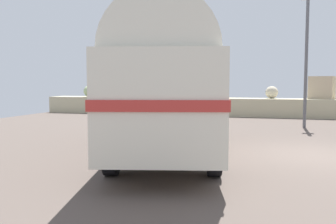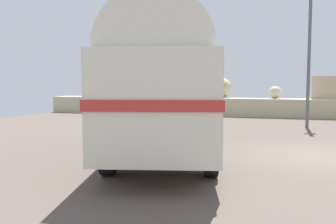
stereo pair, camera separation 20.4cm
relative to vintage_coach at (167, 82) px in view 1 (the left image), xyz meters
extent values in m
cube|color=brown|center=(4.07, 0.71, -2.04)|extent=(32.00, 26.00, 0.02)
cube|color=#B9B08F|center=(4.07, 12.51, -1.50)|extent=(31.36, 1.80, 1.10)
sphere|color=#A7BF84|center=(-8.86, 12.15, -0.57)|extent=(0.76, 0.76, 0.76)
sphere|color=tan|center=(-5.72, 12.47, -0.57)|extent=(0.76, 0.76, 0.76)
sphere|color=#AFB083|center=(-2.89, 12.41, -0.35)|extent=(1.21, 1.21, 1.21)
sphere|color=tan|center=(-0.27, 12.96, -0.32)|extent=(1.26, 1.26, 1.26)
sphere|color=beige|center=(2.99, 12.69, -0.58)|extent=(0.74, 0.74, 0.74)
cube|color=#C2AD8C|center=(5.82, 13.00, -0.29)|extent=(1.67, 1.72, 1.32)
cylinder|color=black|center=(-1.68, 2.27, -1.55)|extent=(0.50, 1.00, 0.96)
cylinder|color=black|center=(0.47, 2.79, -1.55)|extent=(0.50, 1.00, 0.96)
cylinder|color=black|center=(-0.47, -2.79, -1.55)|extent=(0.50, 1.00, 0.96)
cylinder|color=black|center=(1.68, -2.28, -1.55)|extent=(0.50, 1.00, 0.96)
cube|color=beige|center=(0.00, 0.00, -0.48)|extent=(4.29, 8.73, 2.10)
cylinder|color=beige|center=(0.00, 0.00, 0.57)|extent=(4.02, 8.35, 2.20)
cube|color=#B9302B|center=(0.00, 0.00, -0.42)|extent=(4.36, 8.82, 0.20)
cube|color=black|center=(0.00, 0.00, 0.10)|extent=(4.25, 8.41, 0.64)
cube|color=silver|center=(-0.99, 4.15, -1.35)|extent=(2.25, 0.69, 0.28)
cylinder|color=#5B5B60|center=(4.38, 7.33, 0.96)|extent=(0.14, 0.14, 6.02)
camera|label=1|loc=(2.77, -9.89, -0.04)|focal=38.59mm
camera|label=2|loc=(2.97, -9.84, -0.04)|focal=38.59mm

